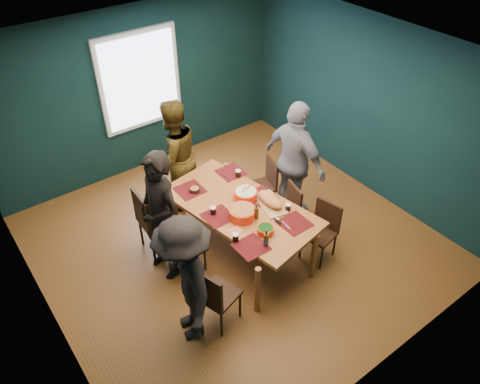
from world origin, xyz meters
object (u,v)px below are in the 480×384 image
(chair_right_far, at_px, (266,181))
(chair_left_mid, at_px, (181,247))
(chair_right_near, at_px, (323,226))
(chair_left_far, at_px, (151,218))
(person_far_left, at_px, (161,217))
(bowl_dumpling, at_px, (246,194))
(person_right, at_px, (295,162))
(bowl_salad, at_px, (242,213))
(bowl_herbs, at_px, (265,230))
(cutting_board, at_px, (270,201))
(dining_table, at_px, (240,210))
(person_near_left, at_px, (185,281))
(chair_right_mid, at_px, (288,208))
(chair_left_near, at_px, (213,294))
(person_back, at_px, (174,156))

(chair_right_far, bearing_deg, chair_left_mid, -150.71)
(chair_right_near, bearing_deg, chair_left_mid, 141.95)
(chair_left_far, relative_size, chair_right_far, 1.22)
(person_far_left, distance_m, bowl_dumpling, 1.16)
(chair_right_near, distance_m, person_right, 1.04)
(bowl_salad, height_order, bowl_herbs, bowl_salad)
(cutting_board, bearing_deg, bowl_dumpling, 134.34)
(dining_table, height_order, person_near_left, person_near_left)
(dining_table, relative_size, chair_right_mid, 2.71)
(bowl_salad, bearing_deg, person_near_left, -155.97)
(chair_left_mid, bearing_deg, bowl_herbs, -49.55)
(chair_left_mid, relative_size, chair_right_mid, 1.03)
(chair_left_near, distance_m, chair_right_mid, 1.84)
(chair_right_near, xyz_separation_m, cutting_board, (-0.51, 0.50, 0.36))
(chair_right_mid, relative_size, cutting_board, 1.20)
(chair_right_far, xyz_separation_m, person_right, (0.24, -0.33, 0.44))
(chair_right_mid, bearing_deg, chair_right_far, 89.93)
(dining_table, relative_size, chair_right_far, 2.71)
(person_back, relative_size, cutting_board, 2.57)
(dining_table, bearing_deg, person_far_left, 152.65)
(chair_left_far, xyz_separation_m, chair_left_near, (-0.03, -1.51, -0.05))
(person_near_left, relative_size, bowl_dumpling, 5.37)
(chair_left_near, bearing_deg, person_far_left, 73.61)
(chair_right_near, xyz_separation_m, person_back, (-1.01, 2.10, 0.39))
(person_right, relative_size, bowl_dumpling, 5.89)
(chair_right_near, bearing_deg, person_far_left, 138.05)
(dining_table, xyz_separation_m, bowl_salad, (-0.11, -0.19, 0.15))
(chair_left_far, relative_size, bowl_dumpling, 3.22)
(chair_left_far, xyz_separation_m, chair_right_far, (1.83, -0.17, -0.11))
(chair_right_far, xyz_separation_m, bowl_dumpling, (-0.73, -0.45, 0.38))
(person_back, height_order, bowl_salad, person_back)
(chair_left_mid, bearing_deg, person_back, 51.81)
(person_right, relative_size, cutting_board, 2.69)
(chair_right_far, bearing_deg, cutting_board, -111.62)
(bowl_salad, height_order, cutting_board, cutting_board)
(person_back, bearing_deg, chair_left_near, 65.46)
(chair_left_far, height_order, chair_right_far, chair_left_far)
(person_back, distance_m, cutting_board, 1.68)
(person_right, bearing_deg, chair_right_mid, 125.86)
(bowl_salad, bearing_deg, chair_left_far, 133.04)
(bowl_dumpling, relative_size, cutting_board, 0.46)
(bowl_dumpling, bearing_deg, person_near_left, -150.92)
(chair_left_far, bearing_deg, bowl_herbs, -52.43)
(chair_left_near, bearing_deg, bowl_dumpling, 21.30)
(person_right, bearing_deg, dining_table, 95.32)
(dining_table, bearing_deg, bowl_dumpling, 17.54)
(person_far_left, height_order, person_right, person_right)
(chair_right_near, xyz_separation_m, person_far_left, (-1.83, 1.01, 0.41))
(chair_left_mid, height_order, person_near_left, person_near_left)
(chair_right_mid, xyz_separation_m, person_right, (0.38, 0.33, 0.44))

